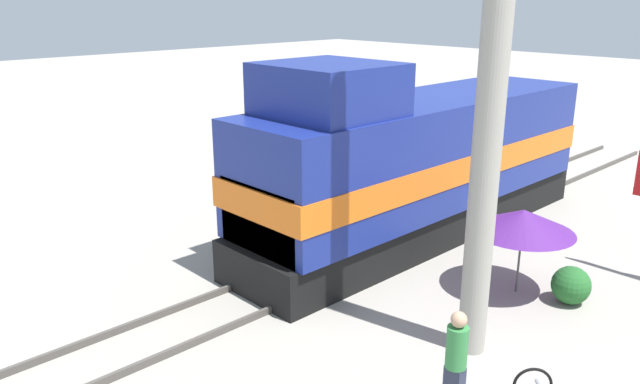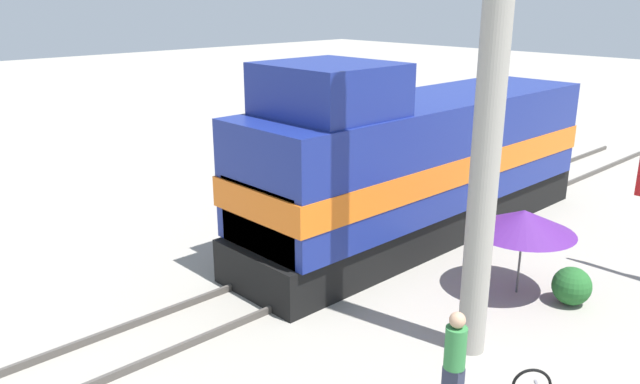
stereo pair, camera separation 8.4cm
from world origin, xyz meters
name	(u,v)px [view 1 (the left image)]	position (x,y,z in m)	size (l,w,h in m)	color
ground_plane	(351,260)	(0.00, 0.00, 0.00)	(120.00, 120.00, 0.00)	gray
rail_near	(331,250)	(-0.72, 0.00, 0.07)	(0.08, 33.64, 0.15)	#4C4742
rail_far	(372,266)	(0.72, 0.00, 0.07)	(0.08, 33.64, 0.15)	#4C4742
locomotive	(414,164)	(0.00, 2.43, 2.10)	(3.02, 12.07, 5.02)	black
utility_pole	(496,36)	(4.45, -1.35, 5.82)	(1.80, 0.51, 11.56)	#9E998E
vendor_umbrella	(523,221)	(3.81, 1.46, 1.71)	(2.29, 2.29, 1.97)	#4C4C4C
shrub_cluster	(571,285)	(4.90, 1.81, 0.42)	(0.84, 0.84, 0.84)	#236028
person_bystander	(456,360)	(5.36, -3.26, 1.01)	(0.34, 0.34, 1.84)	#2D3347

